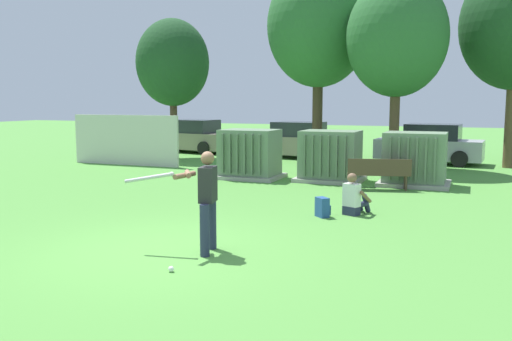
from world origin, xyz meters
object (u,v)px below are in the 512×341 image
at_px(sports_ball, 171,269).
at_px(parked_car_right_of_center, 430,145).
at_px(parked_car_left_of_center, 296,141).
at_px(seated_spectator, 354,198).
at_px(transformer_west, 250,155).
at_px(transformer_mid_west, 330,157).
at_px(batter, 205,196).
at_px(transformer_mid_east, 415,160).
at_px(parked_car_leftmost, 193,137).
at_px(backpack, 323,207).
at_px(park_bench, 379,172).

relative_size(sports_ball, parked_car_right_of_center, 0.02).
relative_size(parked_car_left_of_center, parked_car_right_of_center, 1.01).
bearing_deg(sports_ball, seated_spectator, 72.01).
bearing_deg(parked_car_right_of_center, transformer_west, -127.99).
relative_size(transformer_mid_west, parked_car_right_of_center, 0.49).
bearing_deg(seated_spectator, transformer_mid_west, 109.98).
distance_m(transformer_west, sports_ball, 10.25).
xyz_separation_m(batter, parked_car_right_of_center, (2.51, 15.38, -0.22)).
xyz_separation_m(transformer_mid_east, sports_ball, (-2.53, -10.23, -0.74)).
relative_size(transformer_west, batter, 1.21).
bearing_deg(parked_car_leftmost, batter, -61.27).
distance_m(batter, parked_car_right_of_center, 15.59).
relative_size(sports_ball, backpack, 0.20).
distance_m(park_bench, parked_car_right_of_center, 7.68).
relative_size(transformer_mid_east, parked_car_right_of_center, 0.49).
height_order(park_bench, parked_car_leftmost, parked_car_leftmost).
distance_m(backpack, parked_car_leftmost, 16.07).
xyz_separation_m(transformer_mid_west, backpack, (1.20, -5.47, -0.57)).
bearing_deg(transformer_west, batter, -72.53).
height_order(parked_car_leftmost, parked_car_right_of_center, same).
height_order(transformer_mid_west, park_bench, transformer_mid_west).
xyz_separation_m(transformer_west, transformer_mid_east, (5.28, 0.38, 0.00)).
relative_size(transformer_mid_west, sports_ball, 23.33).
distance_m(parked_car_leftmost, parked_car_right_of_center, 11.38).
xyz_separation_m(transformer_mid_east, batter, (-2.55, -9.05, 0.19)).
bearing_deg(transformer_mid_east, seated_spectator, -99.44).
distance_m(transformer_mid_east, sports_ball, 10.56).
distance_m(sports_ball, parked_car_leftmost, 19.46).
bearing_deg(transformer_west, seated_spectator, -45.88).
bearing_deg(batter, backpack, 72.34).
height_order(batter, parked_car_right_of_center, batter).
bearing_deg(batter, seated_spectator, 67.17).
bearing_deg(parked_car_left_of_center, parked_car_leftmost, 173.03).
relative_size(park_bench, seated_spectator, 1.91).
height_order(transformer_west, park_bench, transformer_west).
bearing_deg(park_bench, transformer_west, 168.20).
xyz_separation_m(park_bench, backpack, (-0.56, -4.20, -0.32)).
xyz_separation_m(transformer_mid_west, parked_car_leftmost, (-8.77, 7.12, -0.04)).
distance_m(sports_ball, seated_spectator, 5.54).
bearing_deg(park_bench, backpack, -97.55).
bearing_deg(parked_car_right_of_center, park_bench, -96.17).
relative_size(transformer_mid_east, parked_car_leftmost, 0.48).
distance_m(batter, parked_car_left_of_center, 15.79).
distance_m(transformer_mid_west, backpack, 5.63).
bearing_deg(park_bench, transformer_mid_east, 56.55).
height_order(park_bench, parked_car_right_of_center, parked_car_right_of_center).
bearing_deg(transformer_mid_east, batter, -105.71).
bearing_deg(backpack, parked_car_leftmost, 128.39).
relative_size(seated_spectator, parked_car_right_of_center, 0.22).
relative_size(backpack, parked_car_right_of_center, 0.10).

